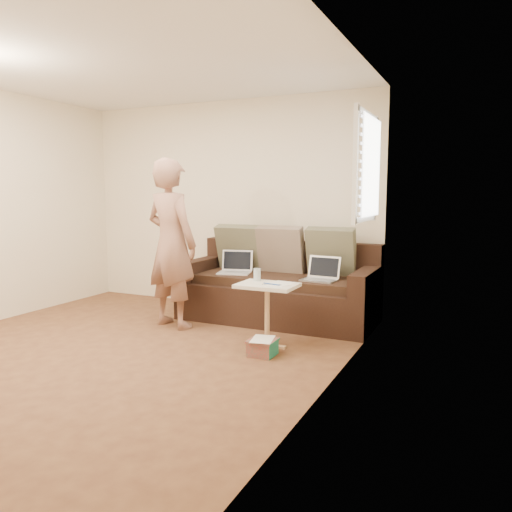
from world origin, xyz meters
name	(u,v)px	position (x,y,z in m)	size (l,w,h in m)	color
floor	(111,354)	(0.00, 0.00, 0.00)	(4.50, 4.50, 0.00)	#4F2D1D
ceiling	(100,55)	(0.00, 0.00, 2.60)	(4.50, 4.50, 0.00)	white
wall_back	(227,205)	(0.00, 2.25, 1.30)	(4.00, 4.00, 0.00)	beige
wall_right	(327,215)	(2.00, 0.00, 1.30)	(4.50, 4.50, 0.00)	beige
window_blinds	(368,167)	(1.95, 1.50, 1.70)	(0.12, 0.88, 1.08)	white
sofa	(278,284)	(0.90, 1.77, 0.42)	(2.20, 0.95, 0.85)	black
pillow_left	(239,247)	(0.30, 1.99, 0.79)	(0.55, 0.14, 0.55)	#52543D
pillow_mid	(281,250)	(0.85, 1.98, 0.79)	(0.55, 0.14, 0.55)	#786255
pillow_right	(331,252)	(1.45, 2.02, 0.79)	(0.55, 0.14, 0.55)	#52543D
laptop_silver	(319,281)	(1.44, 1.63, 0.52)	(0.36, 0.26, 0.24)	#B7BABC
laptop_white	(234,274)	(0.39, 1.68, 0.52)	(0.37, 0.27, 0.27)	white
person	(171,243)	(-0.04, 1.05, 0.91)	(0.66, 0.45, 1.82)	brown
side_table	(267,315)	(1.19, 0.82, 0.30)	(0.55, 0.39, 0.61)	silver
drinking_glass	(257,275)	(1.03, 0.92, 0.67)	(0.07, 0.07, 0.12)	silver
scissors	(272,284)	(1.25, 0.77, 0.61)	(0.18, 0.10, 0.02)	silver
paper_on_table	(279,284)	(1.30, 0.84, 0.61)	(0.21, 0.30, 0.00)	white
striped_box	(263,347)	(1.26, 0.55, 0.08)	(0.24, 0.24, 0.15)	red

